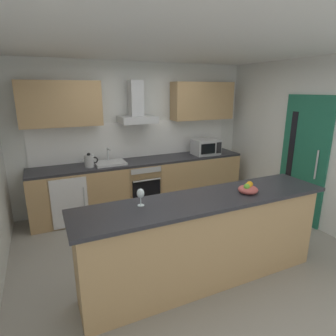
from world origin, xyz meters
name	(u,v)px	position (x,y,z in m)	size (l,w,h in m)	color
ground	(181,247)	(0.00, 0.00, -0.01)	(5.38, 4.66, 0.02)	gray
ceiling	(184,46)	(0.00, 0.00, 2.61)	(5.38, 4.66, 0.02)	white
wall_back	(136,135)	(0.00, 1.89, 1.30)	(5.38, 0.12, 2.60)	silver
wall_right	(307,143)	(2.25, 0.00, 1.30)	(0.12, 4.66, 2.60)	silver
backsplash_tile	(137,139)	(0.00, 1.82, 1.23)	(3.73, 0.02, 0.66)	white
counter_back	(144,184)	(0.00, 1.51, 0.45)	(3.86, 0.60, 0.90)	tan
counter_island	(205,240)	(-0.09, -0.74, 0.51)	(2.86, 0.64, 1.02)	tan
upper_cabinets	(139,102)	(0.00, 1.66, 1.91)	(3.81, 0.32, 0.70)	tan
side_door	(303,160)	(2.18, -0.03, 1.03)	(0.08, 0.85, 2.05)	#1E664C
oven	(141,184)	(-0.06, 1.48, 0.46)	(0.60, 0.62, 0.80)	slate
refrigerator	(68,197)	(-1.33, 1.48, 0.43)	(0.58, 0.60, 0.85)	white
microwave	(206,147)	(1.27, 1.45, 1.05)	(0.50, 0.38, 0.30)	#B7BABC
sink	(110,163)	(-0.60, 1.49, 0.93)	(0.50, 0.40, 0.26)	silver
kettle	(89,161)	(-0.95, 1.45, 1.01)	(0.29, 0.15, 0.24)	#B7BABC
range_hood	(137,110)	(-0.06, 1.61, 1.79)	(0.62, 0.45, 0.72)	#B7BABC
wine_glass	(141,194)	(-0.80, -0.65, 1.14)	(0.08, 0.08, 0.18)	silver
fruit_bowl	(248,189)	(0.41, -0.80, 1.06)	(0.22, 0.22, 0.13)	#B24C47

